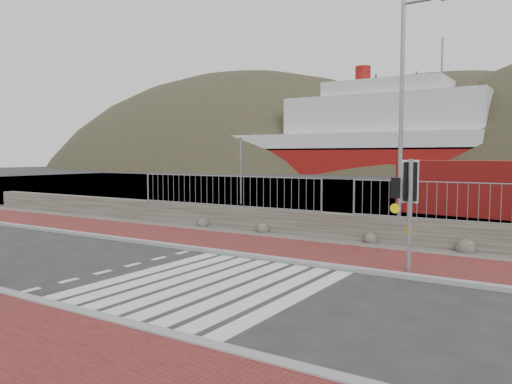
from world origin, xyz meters
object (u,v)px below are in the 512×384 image
Objects in this scene: ferry at (346,140)px; streetlight at (405,107)px; shipping_container at (468,187)px; traffic_signal_far at (409,191)px.

ferry reaches higher than streetlight.
shipping_container is (27.09, -50.24, -4.03)m from ferry.
streetlight reaches higher than shipping_container.
ferry is 70.38m from traffic_signal_far.
streetlight is at bearing -65.98° from ferry.
ferry is at bearing 127.57° from shipping_container.
streetlight is at bearing -93.82° from traffic_signal_far.
traffic_signal_far is at bearing -76.65° from shipping_container.
streetlight is at bearing -83.37° from shipping_container.
ferry is at bearing 114.54° from streetlight.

